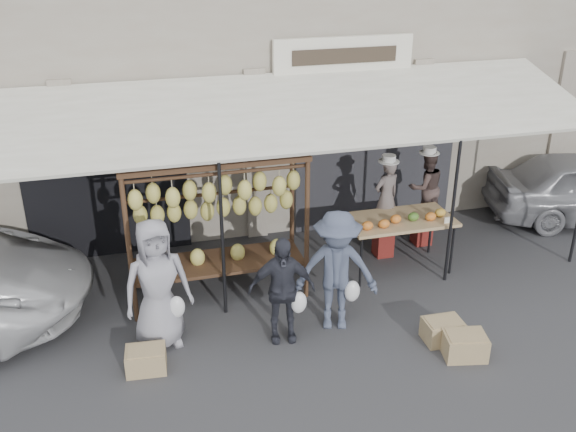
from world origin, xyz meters
name	(u,v)px	position (x,y,z in m)	size (l,w,h in m)	color
ground_plane	(315,347)	(0.00, 0.00, 0.00)	(90.00, 90.00, 0.00)	#2D2D30
shophouse	(220,5)	(0.00, 6.50, 3.65)	(24.00, 6.15, 7.30)	gray
awning	(273,114)	(0.01, 2.28, 2.57)	(10.00, 2.35, 2.92)	white
banana_rack	(215,200)	(-1.00, 1.61, 1.57)	(2.60, 0.90, 2.24)	#4C2C1D
produce_table	(401,221)	(1.91, 1.65, 0.87)	(1.70, 0.90, 1.04)	tan
vendor_left	(386,197)	(1.88, 2.20, 1.06)	(0.48, 0.31, 1.30)	#685D5B
vendor_right	(426,187)	(2.71, 2.42, 1.05)	(0.63, 0.49, 1.29)	#4B3A37
customer_left	(157,284)	(-1.95, 0.65, 0.90)	(0.88, 0.57, 1.80)	gray
customer_mid	(282,290)	(-0.37, 0.34, 0.75)	(0.88, 0.37, 1.51)	#2B2C36
customer_right	(336,271)	(0.41, 0.42, 0.87)	(1.12, 0.65, 1.74)	#434B60
stool_left	(383,244)	(1.88, 2.20, 0.20)	(0.29, 0.29, 0.40)	maroon
stool_right	(422,232)	(2.71, 2.42, 0.20)	(0.29, 0.29, 0.41)	maroon
crate_near_a	(464,345)	(1.80, -0.68, 0.16)	(0.53, 0.41, 0.32)	tan
crate_near_b	(443,331)	(1.70, -0.30, 0.15)	(0.51, 0.38, 0.30)	tan
crate_far	(146,360)	(-2.19, 0.12, 0.15)	(0.49, 0.37, 0.30)	tan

